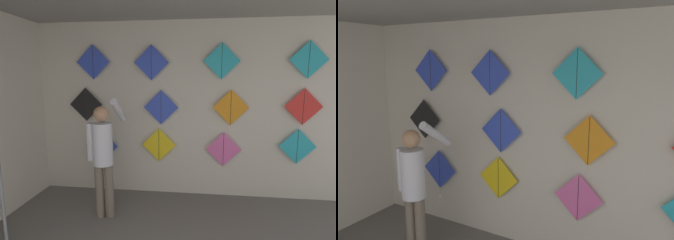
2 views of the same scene
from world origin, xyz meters
The scene contains 11 objects.
back_panel centered at (0.00, 3.68, 1.40)m, with size 5.84×0.06×2.80m, color beige.
shopkeeper centered at (-1.15, 2.77, 0.93)m, with size 0.42×0.59×1.66m.
kite_0 centered at (-1.49, 3.59, 0.74)m, with size 0.55×0.04×0.76m.
kite_1 centered at (-0.52, 3.59, 0.84)m, with size 0.55×0.01×0.55m.
kite_2 centered at (0.52, 3.59, 0.79)m, with size 0.55×0.01×0.55m.
kite_4 centered at (-1.73, 3.59, 1.48)m, with size 0.55×0.01×0.55m.
kite_5 centered at (-0.48, 3.59, 1.45)m, with size 0.55×0.01×0.55m.
kite_6 centered at (0.61, 3.59, 1.46)m, with size 0.55×0.01×0.55m.
kite_8 centered at (-1.58, 3.59, 2.17)m, with size 0.55×0.01×0.55m.
kite_9 centered at (-0.63, 3.59, 2.15)m, with size 0.55×0.01×0.55m.
kite_10 centered at (0.45, 3.59, 2.17)m, with size 0.55×0.01×0.55m.
Camera 2 is at (1.51, 0.20, 2.33)m, focal length 35.00 mm.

